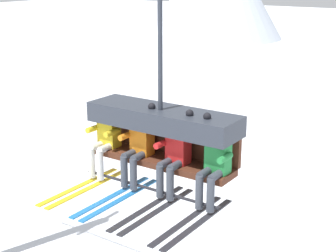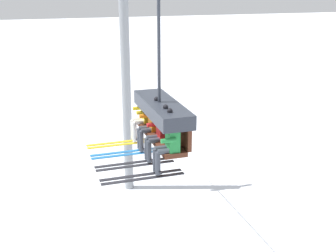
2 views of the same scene
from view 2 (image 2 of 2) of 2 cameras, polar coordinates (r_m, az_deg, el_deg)
lift_tower_near at (r=16.28m, az=-5.80°, el=7.08°), size 0.36×1.88×9.36m
chairlift_chair at (r=9.22m, az=-0.75°, el=1.86°), size 2.40×0.74×4.61m
skier_yellow at (r=10.17m, az=-3.56°, el=1.43°), size 0.46×1.70×1.23m
skier_orange at (r=9.56m, az=-2.54°, el=0.43°), size 0.48×1.70×1.34m
skier_red at (r=8.96m, az=-1.42°, el=-0.83°), size 0.48×1.70×1.34m
skier_green at (r=8.38m, az=-0.16°, el=-2.26°), size 0.48×1.70×1.34m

